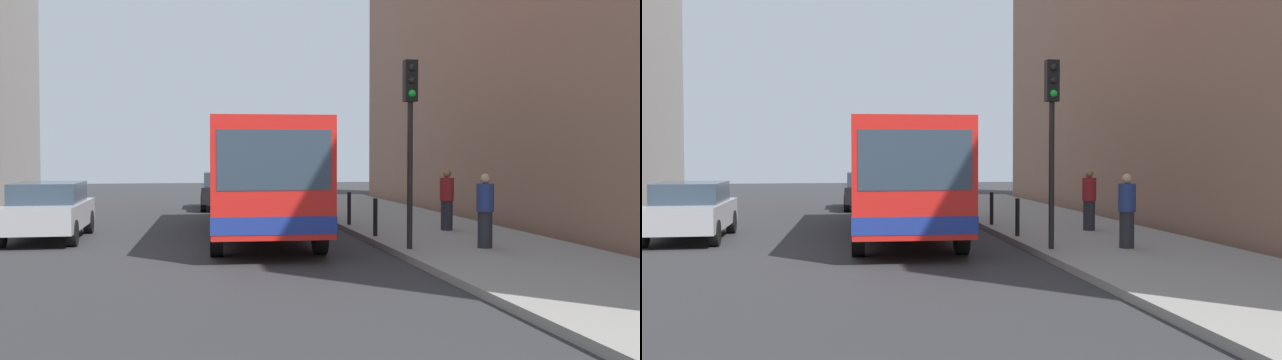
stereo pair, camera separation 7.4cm
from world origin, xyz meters
The scene contains 11 objects.
ground_plane centered at (0.00, 0.00, 0.00)m, with size 80.00×80.00×0.00m, color #2D2D30.
sidewalk centered at (5.40, 0.00, 0.07)m, with size 4.40×40.00×0.15m, color gray.
building_right centered at (11.50, 4.00, 6.64)m, with size 7.00×32.00×13.28m, color #936B56.
bus centered at (0.68, 3.18, 1.73)m, with size 2.95×11.11×3.00m.
car_beside_bus centered at (-4.74, 3.09, 0.78)m, with size 1.87×4.40×1.48m.
car_behind_bus centered at (0.28, 13.18, 0.78)m, with size 1.95×4.44×1.48m.
traffic_light centered at (3.55, -1.43, 3.01)m, with size 0.28×0.33×4.10m.
bollard_near centered at (3.45, 1.17, 0.62)m, with size 0.11×0.11×0.95m, color black.
bollard_mid centered at (3.45, 4.22, 0.62)m, with size 0.11×0.11×0.95m, color black.
pedestrian_near_signal centered at (5.23, -1.56, 0.96)m, with size 0.38×0.38×1.64m.
pedestrian_mid_sidewalk centered at (5.71, 2.21, 0.97)m, with size 0.38×0.38×1.64m.
Camera 2 is at (-1.19, -17.01, 2.23)m, focal length 41.85 mm.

